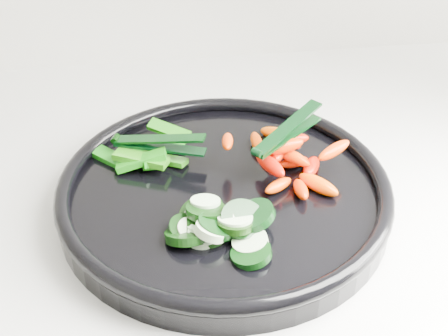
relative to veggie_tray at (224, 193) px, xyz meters
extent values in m
cube|color=silver|center=(0.02, 0.08, -0.04)|extent=(2.02, 0.62, 0.03)
cylinder|color=black|center=(0.00, 0.00, -0.01)|extent=(0.47, 0.47, 0.02)
torus|color=black|center=(0.00, 0.00, 0.01)|extent=(0.48, 0.48, 0.02)
cylinder|color=black|center=(-0.05, -0.07, 0.01)|extent=(0.06, 0.06, 0.03)
cylinder|color=beige|center=(-0.03, -0.07, 0.01)|extent=(0.04, 0.04, 0.03)
cylinder|color=black|center=(-0.05, -0.07, 0.01)|extent=(0.05, 0.06, 0.02)
cylinder|color=beige|center=(-0.04, -0.07, 0.01)|extent=(0.05, 0.05, 0.02)
cylinder|color=black|center=(0.01, -0.11, 0.01)|extent=(0.05, 0.05, 0.02)
cylinder|color=beige|center=(0.01, -0.09, 0.01)|extent=(0.05, 0.05, 0.02)
cylinder|color=black|center=(-0.03, -0.04, 0.01)|extent=(0.06, 0.06, 0.03)
cylinder|color=beige|center=(-0.03, -0.04, 0.01)|extent=(0.04, 0.04, 0.02)
cylinder|color=black|center=(-0.03, -0.07, 0.01)|extent=(0.05, 0.05, 0.01)
cylinder|color=beige|center=(-0.03, -0.08, 0.01)|extent=(0.04, 0.04, 0.01)
cylinder|color=black|center=(-0.03, -0.07, 0.01)|extent=(0.06, 0.06, 0.02)
cylinder|color=#D2F1C1|center=(-0.03, -0.08, 0.01)|extent=(0.04, 0.04, 0.01)
cylinder|color=black|center=(-0.04, -0.07, 0.01)|extent=(0.05, 0.05, 0.02)
cylinder|color=#DEF2C1|center=(-0.03, -0.07, 0.01)|extent=(0.05, 0.05, 0.02)
cylinder|color=black|center=(0.02, -0.07, 0.02)|extent=(0.06, 0.06, 0.03)
cylinder|color=beige|center=(0.03, -0.07, 0.02)|extent=(0.03, 0.03, 0.02)
cylinder|color=black|center=(-0.03, -0.05, 0.02)|extent=(0.06, 0.06, 0.02)
cylinder|color=beige|center=(-0.03, -0.04, 0.02)|extent=(0.04, 0.04, 0.02)
cylinder|color=black|center=(-0.02, -0.08, 0.02)|extent=(0.04, 0.05, 0.03)
cylinder|color=beige|center=(-0.03, -0.08, 0.02)|extent=(0.04, 0.04, 0.02)
cylinder|color=black|center=(0.01, -0.07, 0.02)|extent=(0.07, 0.06, 0.03)
cylinder|color=#B1CFA5|center=(0.01, -0.07, 0.02)|extent=(0.04, 0.04, 0.02)
cylinder|color=black|center=(0.00, -0.08, 0.02)|extent=(0.04, 0.04, 0.02)
cylinder|color=#DEF6C5|center=(0.00, -0.07, 0.02)|extent=(0.04, 0.04, 0.02)
ellipsoid|color=#FF3300|center=(0.06, -0.01, 0.01)|extent=(0.04, 0.04, 0.02)
ellipsoid|color=#FF5600|center=(0.10, -0.02, 0.01)|extent=(0.05, 0.05, 0.02)
ellipsoid|color=#FF3100|center=(0.06, 0.04, 0.01)|extent=(0.03, 0.04, 0.02)
ellipsoid|color=red|center=(0.10, 0.02, 0.01)|extent=(0.04, 0.05, 0.03)
ellipsoid|color=#F24A00|center=(0.08, -0.02, 0.01)|extent=(0.02, 0.04, 0.02)
ellipsoid|color=#DB3D00|center=(0.09, 0.03, 0.01)|extent=(0.04, 0.03, 0.02)
ellipsoid|color=#FF6100|center=(0.08, 0.09, 0.01)|extent=(0.05, 0.05, 0.02)
ellipsoid|color=#E23800|center=(0.05, 0.08, 0.01)|extent=(0.02, 0.04, 0.02)
ellipsoid|color=#E81200|center=(0.05, 0.01, 0.03)|extent=(0.04, 0.06, 0.02)
ellipsoid|color=#FC2800|center=(0.09, 0.06, 0.03)|extent=(0.03, 0.05, 0.03)
ellipsoid|color=red|center=(0.07, 0.03, 0.03)|extent=(0.03, 0.05, 0.02)
ellipsoid|color=#E93F00|center=(0.08, 0.02, 0.03)|extent=(0.04, 0.05, 0.02)
ellipsoid|color=#DC5300|center=(0.06, 0.04, 0.03)|extent=(0.05, 0.04, 0.02)
ellipsoid|color=#FC2600|center=(0.09, 0.06, 0.03)|extent=(0.04, 0.02, 0.02)
ellipsoid|color=#FA3F00|center=(0.07, 0.02, 0.04)|extent=(0.05, 0.02, 0.02)
ellipsoid|color=#FF5300|center=(0.01, 0.04, 0.04)|extent=(0.02, 0.04, 0.02)
ellipsoid|color=#E13D00|center=(0.07, 0.04, 0.04)|extent=(0.05, 0.02, 0.02)
ellipsoid|color=#FA2300|center=(0.13, 0.01, 0.04)|extent=(0.05, 0.04, 0.02)
cube|color=#18720A|center=(-0.07, 0.07, 0.01)|extent=(0.03, 0.06, 0.02)
cube|color=#0A6B10|center=(-0.05, 0.10, 0.01)|extent=(0.04, 0.05, 0.02)
cube|color=#156509|center=(-0.06, 0.06, 0.01)|extent=(0.04, 0.04, 0.01)
cube|color=#1F6109|center=(-0.08, 0.08, 0.01)|extent=(0.06, 0.04, 0.02)
cube|color=#0A6B0B|center=(-0.12, 0.07, 0.01)|extent=(0.05, 0.05, 0.01)
cube|color=#126D0A|center=(-0.09, 0.07, 0.01)|extent=(0.05, 0.07, 0.03)
cube|color=#11720A|center=(-0.09, 0.05, 0.02)|extent=(0.06, 0.02, 0.03)
cube|color=#176809|center=(-0.09, 0.05, 0.02)|extent=(0.07, 0.05, 0.01)
cube|color=#126809|center=(-0.05, 0.11, 0.02)|extent=(0.05, 0.04, 0.02)
cylinder|color=black|center=(0.04, 0.00, 0.05)|extent=(0.01, 0.01, 0.01)
cube|color=black|center=(0.08, 0.03, 0.05)|extent=(0.09, 0.08, 0.00)
cube|color=black|center=(0.08, 0.03, 0.06)|extent=(0.09, 0.08, 0.02)
cylinder|color=black|center=(-0.12, 0.08, 0.03)|extent=(0.01, 0.01, 0.01)
cube|color=black|center=(-0.07, 0.07, 0.02)|extent=(0.11, 0.05, 0.00)
cube|color=black|center=(-0.07, 0.07, 0.04)|extent=(0.11, 0.05, 0.02)
camera|label=1|loc=(-0.08, -0.54, 0.44)|focal=50.00mm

